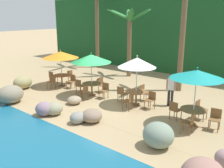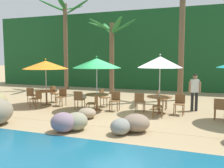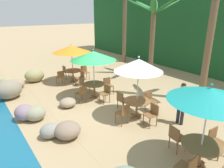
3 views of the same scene
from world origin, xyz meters
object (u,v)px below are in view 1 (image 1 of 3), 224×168
(chair_teal_right, at_px, (189,122))
(palm_tree_nearest, at_px, (97,16))
(chair_teal_inland, at_px, (200,108))
(palm_tree_third, at_px, (184,18))
(chair_orange_seaward, at_px, (72,80))
(chair_green_right, at_px, (84,91))
(umbrella_white, at_px, (137,62))
(chair_green_seaward, at_px, (105,89))
(palm_tree_second, at_px, (130,30))
(waiter_in_white, at_px, (171,87))
(chair_orange_left, at_px, (52,77))
(umbrella_orange, at_px, (61,55))
(chair_white_left, at_px, (122,93))
(chair_white_inland, at_px, (144,91))
(chair_green_inland, at_px, (102,84))
(chair_orange_right, at_px, (52,81))
(dining_table_orange, at_px, (62,77))
(chair_teal_seaward, at_px, (215,118))
(dining_table_white, at_px, (136,94))
(dining_table_teal, at_px, (193,112))
(dining_table_green, at_px, (92,85))
(umbrella_green, at_px, (91,58))
(chair_orange_inland, at_px, (71,76))
(chair_teal_left, at_px, (175,109))
(chair_green_left, at_px, (79,85))
(umbrella_teal, at_px, (197,74))
(chair_white_seaward, at_px, (151,99))
(chair_white_right, at_px, (129,100))

(chair_teal_right, distance_m, palm_tree_nearest, 14.24)
(chair_teal_inland, bearing_deg, palm_tree_third, 126.71)
(chair_orange_seaward, height_order, chair_green_right, same)
(chair_orange_seaward, height_order, umbrella_white, umbrella_white)
(chair_green_seaward, bearing_deg, palm_tree_second, 111.66)
(palm_tree_second, height_order, waiter_in_white, palm_tree_second)
(chair_orange_left, relative_size, waiter_in_white, 0.51)
(umbrella_orange, relative_size, chair_white_left, 2.74)
(umbrella_orange, xyz_separation_m, umbrella_white, (5.74, 0.11, 0.17))
(chair_white_inland, relative_size, palm_tree_second, 0.18)
(umbrella_orange, distance_m, chair_green_inland, 3.36)
(chair_orange_right, xyz_separation_m, umbrella_white, (5.69, 0.96, 1.72))
(dining_table_orange, height_order, chair_teal_seaward, chair_teal_seaward)
(chair_white_inland, xyz_separation_m, palm_tree_third, (0.65, 2.96, 3.83))
(dining_table_white, bearing_deg, dining_table_teal, -9.97)
(dining_table_green, distance_m, chair_green_seaward, 0.86)
(umbrella_green, relative_size, dining_table_green, 2.28)
(chair_orange_seaward, xyz_separation_m, chair_orange_inland, (-0.92, 0.76, 0.00))
(umbrella_orange, distance_m, chair_teal_seaward, 9.95)
(umbrella_orange, xyz_separation_m, chair_white_inland, (5.66, 0.96, -1.55))
(chair_white_inland, distance_m, chair_teal_left, 2.84)
(chair_green_left, height_order, dining_table_white, chair_green_left)
(chair_green_inland, relative_size, dining_table_white, 0.79)
(palm_tree_second, bearing_deg, chair_green_left, -86.26)
(chair_orange_right, xyz_separation_m, palm_tree_second, (1.67, 5.89, 2.89))
(chair_white_inland, relative_size, palm_tree_nearest, 0.13)
(chair_green_inland, relative_size, chair_teal_inland, 1.00)
(dining_table_teal, bearing_deg, chair_white_left, 173.69)
(umbrella_green, bearing_deg, chair_orange_left, 178.01)
(chair_orange_left, relative_size, chair_white_inland, 1.00)
(dining_table_white, relative_size, umbrella_teal, 0.44)
(chair_orange_left, bearing_deg, chair_white_inland, 9.22)
(dining_table_green, relative_size, chair_teal_left, 1.26)
(chair_teal_seaward, height_order, palm_tree_nearest, palm_tree_nearest)
(chair_teal_left, bearing_deg, chair_orange_inland, 171.13)
(chair_teal_left, bearing_deg, palm_tree_third, 112.78)
(umbrella_orange, height_order, dining_table_white, umbrella_orange)
(chair_green_left, height_order, chair_white_seaward, same)
(umbrella_teal, bearing_deg, chair_green_right, -174.23)
(chair_green_left, bearing_deg, umbrella_white, 7.94)
(palm_tree_third, bearing_deg, umbrella_teal, -58.57)
(umbrella_green, xyz_separation_m, chair_teal_left, (5.22, -0.20, -1.66))
(chair_teal_seaward, distance_m, chair_teal_left, 1.69)
(chair_white_left, bearing_deg, chair_white_inland, 51.72)
(chair_orange_left, distance_m, palm_tree_second, 6.43)
(dining_table_teal, bearing_deg, umbrella_teal, 176.42)
(dining_table_orange, height_order, umbrella_white, umbrella_white)
(chair_orange_right, bearing_deg, chair_white_right, 1.18)
(chair_white_right, bearing_deg, umbrella_green, 170.49)
(chair_orange_inland, height_order, waiter_in_white, waiter_in_white)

